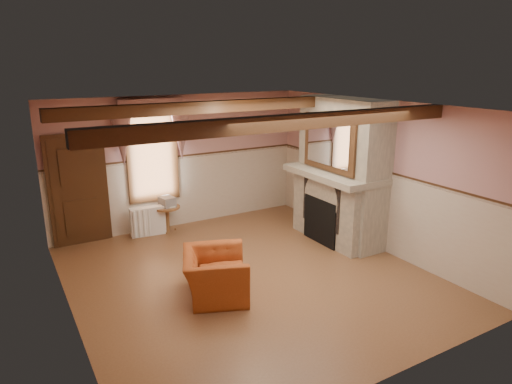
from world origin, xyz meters
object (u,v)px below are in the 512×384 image
armchair (215,275)px  side_table (167,219)px  mantel_clock (310,158)px  oil_lamp (328,162)px  radiator (148,221)px  bowl (338,169)px

armchair → side_table: 3.02m
mantel_clock → oil_lamp: (0.00, -0.59, 0.04)m
oil_lamp → armchair: bearing=-159.7°
armchair → radiator: size_ratio=1.54×
oil_lamp → mantel_clock: bearing=90.0°
bowl → oil_lamp: size_ratio=1.27×
side_table → mantel_clock: size_ratio=2.29×
side_table → radiator: (-0.42, 0.00, 0.02)m
armchair → mantel_clock: size_ratio=4.48×
bowl → mantel_clock: size_ratio=1.48×
mantel_clock → radiator: bearing=157.4°
radiator → mantel_clock: 3.58m
side_table → radiator: radiator is taller
radiator → armchair: bearing=-82.5°
radiator → mantel_clock: (3.11, -1.30, 1.22)m
side_table → bowl: (2.69, -2.19, 1.19)m
armchair → side_table: size_ratio=1.95×
side_table → oil_lamp: bearing=-35.0°
armchair → mantel_clock: (3.01, 1.70, 1.17)m
bowl → oil_lamp: (0.00, 0.30, 0.10)m
side_table → bowl: 3.67m
bowl → mantel_clock: (0.00, 0.89, 0.06)m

